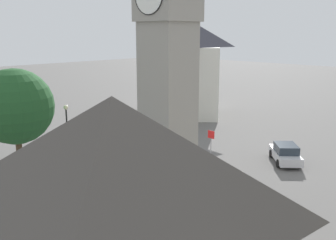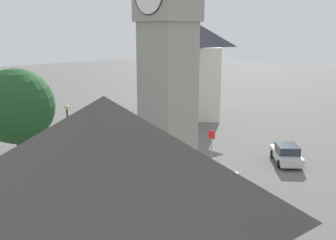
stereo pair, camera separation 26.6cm
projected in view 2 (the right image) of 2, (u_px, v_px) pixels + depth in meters
ground_plane at (168, 184)px, 26.19m from camera, size 200.00×200.00×0.00m
clock_tower at (168, 9)px, 23.62m from camera, size 4.28×4.28×19.71m
car_blue_kerb at (79, 188)px, 23.62m from camera, size 2.35×4.35×1.53m
car_silver_kerb at (286, 154)px, 30.28m from camera, size 4.02×4.19×1.53m
car_red_corner at (115, 224)px, 19.18m from camera, size 4.17×4.05×1.53m
pedestrian at (84, 138)px, 33.86m from camera, size 0.53×0.33×1.69m
tree at (16, 106)px, 27.07m from camera, size 5.36×5.36×7.72m
building_corner_back at (187, 67)px, 46.63m from camera, size 11.44×11.36×11.78m
lamp_post at (68, 124)px, 29.81m from camera, size 0.36×0.36×4.68m
road_sign at (212, 142)px, 29.37m from camera, size 0.60×0.07×2.80m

